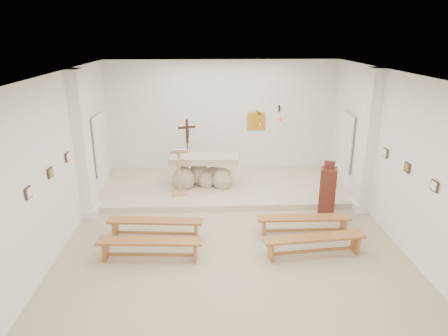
{
  "coord_description": "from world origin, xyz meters",
  "views": [
    {
      "loc": [
        -0.48,
        -7.1,
        4.25
      ],
      "look_at": [
        -0.09,
        1.6,
        1.28
      ],
      "focal_mm": 32.0,
      "sensor_mm": 36.0,
      "label": 1
    }
  ],
  "objects_px": {
    "bench_right_front": "(304,221)",
    "bench_right_second": "(314,241)",
    "crucifix_stand": "(187,144)",
    "bench_left_front": "(155,224)",
    "donation_pedestal": "(327,192)",
    "altar": "(203,173)",
    "bench_left_second": "(150,245)",
    "lectern": "(179,171)"
  },
  "relations": [
    {
      "from": "donation_pedestal",
      "to": "bench_left_front",
      "type": "distance_m",
      "value": 4.13
    },
    {
      "from": "altar",
      "to": "bench_left_second",
      "type": "relative_size",
      "value": 0.93
    },
    {
      "from": "altar",
      "to": "bench_left_second",
      "type": "xyz_separation_m",
      "value": [
        -1.03,
        -3.58,
        -0.2
      ]
    },
    {
      "from": "altar",
      "to": "lectern",
      "type": "xyz_separation_m",
      "value": [
        -0.63,
        -0.57,
        0.27
      ]
    },
    {
      "from": "altar",
      "to": "bench_right_front",
      "type": "height_order",
      "value": "altar"
    },
    {
      "from": "lectern",
      "to": "crucifix_stand",
      "type": "distance_m",
      "value": 1.48
    },
    {
      "from": "crucifix_stand",
      "to": "bench_right_second",
      "type": "relative_size",
      "value": 0.83
    },
    {
      "from": "crucifix_stand",
      "to": "bench_left_second",
      "type": "bearing_deg",
      "value": -116.14
    },
    {
      "from": "lectern",
      "to": "bench_right_second",
      "type": "height_order",
      "value": "lectern"
    },
    {
      "from": "lectern",
      "to": "bench_left_front",
      "type": "bearing_deg",
      "value": -106.74
    },
    {
      "from": "donation_pedestal",
      "to": "bench_left_second",
      "type": "height_order",
      "value": "donation_pedestal"
    },
    {
      "from": "bench_left_front",
      "to": "donation_pedestal",
      "type": "bearing_deg",
      "value": 18.21
    },
    {
      "from": "altar",
      "to": "bench_right_second",
      "type": "bearing_deg",
      "value": -56.11
    },
    {
      "from": "bench_right_front",
      "to": "bench_right_second",
      "type": "height_order",
      "value": "same"
    },
    {
      "from": "bench_right_front",
      "to": "lectern",
      "type": "bearing_deg",
      "value": 143.47
    },
    {
      "from": "bench_left_second",
      "to": "altar",
      "type": "bearing_deg",
      "value": 77.4
    },
    {
      "from": "bench_right_front",
      "to": "bench_right_second",
      "type": "relative_size",
      "value": 0.99
    },
    {
      "from": "bench_left_front",
      "to": "bench_right_second",
      "type": "height_order",
      "value": "same"
    },
    {
      "from": "bench_left_second",
      "to": "bench_left_front",
      "type": "bearing_deg",
      "value": 93.4
    },
    {
      "from": "altar",
      "to": "bench_right_second",
      "type": "distance_m",
      "value": 4.21
    },
    {
      "from": "donation_pedestal",
      "to": "bench_right_second",
      "type": "bearing_deg",
      "value": -96.93
    },
    {
      "from": "donation_pedestal",
      "to": "bench_left_front",
      "type": "bearing_deg",
      "value": -150.74
    },
    {
      "from": "altar",
      "to": "bench_right_front",
      "type": "xyz_separation_m",
      "value": [
        2.21,
        -2.69,
        -0.2
      ]
    },
    {
      "from": "donation_pedestal",
      "to": "bench_left_front",
      "type": "relative_size",
      "value": 0.68
    },
    {
      "from": "bench_right_front",
      "to": "bench_left_front",
      "type": "bearing_deg",
      "value": -179.73
    },
    {
      "from": "donation_pedestal",
      "to": "bench_right_second",
      "type": "xyz_separation_m",
      "value": [
        -0.78,
        -1.83,
        -0.29
      ]
    },
    {
      "from": "altar",
      "to": "bench_left_second",
      "type": "bearing_deg",
      "value": -103.79
    },
    {
      "from": "donation_pedestal",
      "to": "bench_right_front",
      "type": "relative_size",
      "value": 0.68
    },
    {
      "from": "altar",
      "to": "crucifix_stand",
      "type": "height_order",
      "value": "crucifix_stand"
    },
    {
      "from": "altar",
      "to": "donation_pedestal",
      "type": "bearing_deg",
      "value": -28.07
    },
    {
      "from": "crucifix_stand",
      "to": "bench_right_front",
      "type": "bearing_deg",
      "value": -71.89
    },
    {
      "from": "lectern",
      "to": "bench_left_second",
      "type": "bearing_deg",
      "value": -103.63
    },
    {
      "from": "crucifix_stand",
      "to": "bench_right_second",
      "type": "bearing_deg",
      "value": -77.83
    },
    {
      "from": "lectern",
      "to": "crucifix_stand",
      "type": "bearing_deg",
      "value": 77.44
    },
    {
      "from": "lectern",
      "to": "donation_pedestal",
      "type": "distance_m",
      "value": 3.8
    },
    {
      "from": "altar",
      "to": "lectern",
      "type": "distance_m",
      "value": 0.89
    },
    {
      "from": "bench_right_front",
      "to": "bench_right_second",
      "type": "bearing_deg",
      "value": -89.73
    },
    {
      "from": "donation_pedestal",
      "to": "bench_left_front",
      "type": "xyz_separation_m",
      "value": [
        -4.01,
        -0.95,
        -0.29
      ]
    },
    {
      "from": "bench_right_second",
      "to": "crucifix_stand",
      "type": "bearing_deg",
      "value": 114.93
    },
    {
      "from": "lectern",
      "to": "bench_right_front",
      "type": "bearing_deg",
      "value": -42.86
    },
    {
      "from": "altar",
      "to": "donation_pedestal",
      "type": "height_order",
      "value": "donation_pedestal"
    },
    {
      "from": "altar",
      "to": "crucifix_stand",
      "type": "relative_size",
      "value": 1.11
    }
  ]
}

